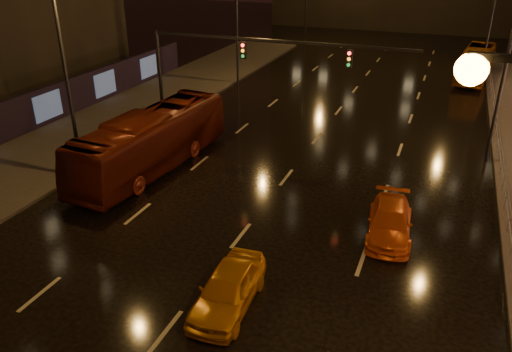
# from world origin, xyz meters

# --- Properties ---
(ground) EXTENTS (140.00, 140.00, 0.00)m
(ground) POSITION_xyz_m (0.00, 20.00, 0.00)
(ground) COLOR black
(ground) RESTS_ON ground
(sidewalk_left) EXTENTS (7.00, 70.00, 0.15)m
(sidewalk_left) POSITION_xyz_m (-13.50, 15.00, 0.07)
(sidewalk_left) COLOR #38332D
(sidewalk_left) RESTS_ON ground
(traffic_signal) EXTENTS (15.31, 0.32, 6.20)m
(traffic_signal) POSITION_xyz_m (-5.06, 20.00, 4.74)
(traffic_signal) COLOR black
(traffic_signal) RESTS_ON ground
(railing_right) EXTENTS (0.05, 56.00, 1.00)m
(railing_right) POSITION_xyz_m (10.20, 18.00, 0.90)
(railing_right) COLOR #99999E
(railing_right) RESTS_ON sidewalk_right
(bus_red) EXTENTS (3.31, 11.25, 3.09)m
(bus_red) POSITION_xyz_m (-7.00, 14.63, 1.55)
(bus_red) COLOR #57180C
(bus_red) RESTS_ON ground
(bus_curb) EXTENTS (3.37, 9.78, 2.67)m
(bus_curb) POSITION_xyz_m (9.00, 41.38, 1.33)
(bus_curb) COLOR #984C0F
(bus_curb) RESTS_ON ground
(taxi_near) EXTENTS (1.83, 4.14, 1.38)m
(taxi_near) POSITION_xyz_m (1.33, 5.83, 0.69)
(taxi_near) COLOR orange
(taxi_near) RESTS_ON ground
(taxi_far) EXTENTS (2.14, 4.41, 1.24)m
(taxi_far) POSITION_xyz_m (5.67, 12.30, 0.62)
(taxi_far) COLOR #E35A15
(taxi_far) RESTS_ON ground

